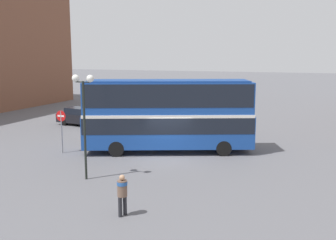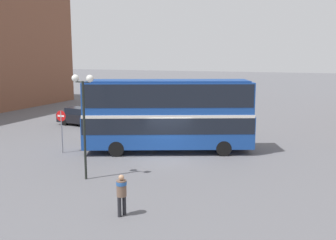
# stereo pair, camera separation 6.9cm
# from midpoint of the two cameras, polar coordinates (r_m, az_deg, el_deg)

# --- Properties ---
(ground_plane) EXTENTS (240.00, 240.00, 0.00)m
(ground_plane) POSITION_cam_midpoint_polar(r_m,az_deg,el_deg) (24.07, -0.18, -5.78)
(ground_plane) COLOR #5B5B60
(double_decker_bus) EXTENTS (11.06, 6.47, 4.71)m
(double_decker_bus) POSITION_cam_midpoint_polar(r_m,az_deg,el_deg) (25.47, 0.08, 1.26)
(double_decker_bus) COLOR #194293
(double_decker_bus) RESTS_ON ground_plane
(pedestrian_foreground) EXTENTS (0.54, 0.54, 1.70)m
(pedestrian_foreground) POSITION_cam_midpoint_polar(r_m,az_deg,el_deg) (15.84, -6.63, -10.18)
(pedestrian_foreground) COLOR #232328
(pedestrian_foreground) RESTS_ON ground_plane
(parked_car_kerb_near) EXTENTS (4.76, 2.28, 1.59)m
(parked_car_kerb_near) POSITION_cam_midpoint_polar(r_m,az_deg,el_deg) (36.20, -12.35, 0.48)
(parked_car_kerb_near) COLOR black
(parked_car_kerb_near) RESTS_ON ground_plane
(street_lamp_twin_globe) EXTENTS (1.21, 0.37, 5.36)m
(street_lamp_twin_globe) POSITION_cam_midpoint_polar(r_m,az_deg,el_deg) (20.04, -12.09, 2.83)
(street_lamp_twin_globe) COLOR black
(street_lamp_twin_globe) RESTS_ON ground_plane
(no_entry_sign) EXTENTS (0.70, 0.08, 2.79)m
(no_entry_sign) POSITION_cam_midpoint_polar(r_m,az_deg,el_deg) (26.22, -15.14, -0.58)
(no_entry_sign) COLOR gray
(no_entry_sign) RESTS_ON ground_plane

